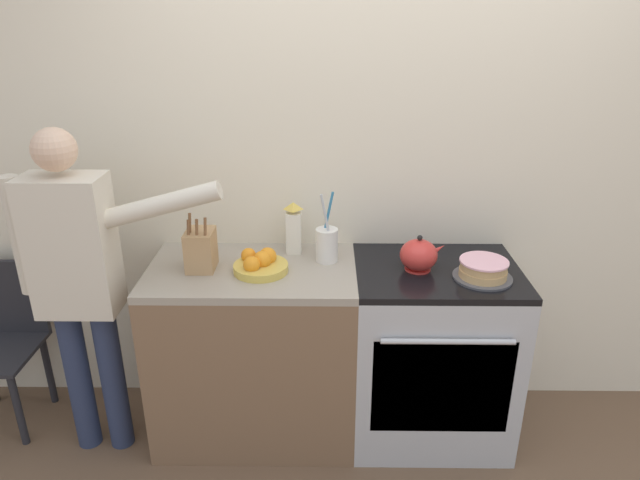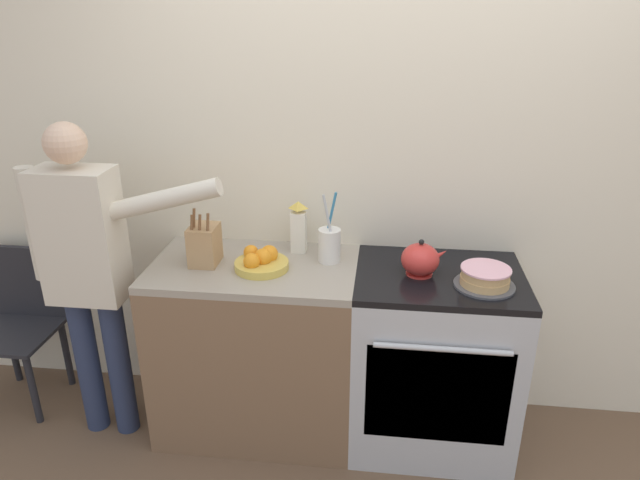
# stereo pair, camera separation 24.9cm
# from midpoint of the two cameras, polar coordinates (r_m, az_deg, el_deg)

# --- Properties ---
(ground_plane) EXTENTS (16.00, 16.00, 0.00)m
(ground_plane) POSITION_cam_midpoint_polar(r_m,az_deg,el_deg) (2.85, 8.44, -22.10)
(ground_plane) COLOR brown
(wall_back) EXTENTS (8.00, 0.04, 2.60)m
(wall_back) POSITION_cam_midpoint_polar(r_m,az_deg,el_deg) (2.73, 9.78, 7.51)
(wall_back) COLOR silver
(wall_back) RESTS_ON ground_plane
(counter_cabinet) EXTENTS (0.95, 0.58, 0.89)m
(counter_cabinet) POSITION_cam_midpoint_polar(r_m,az_deg,el_deg) (2.83, -3.73, -10.68)
(counter_cabinet) COLOR brown
(counter_cabinet) RESTS_ON ground_plane
(stove_range) EXTENTS (0.74, 0.61, 0.89)m
(stove_range) POSITION_cam_midpoint_polar(r_m,az_deg,el_deg) (2.82, 13.77, -11.55)
(stove_range) COLOR #B7BABF
(stove_range) RESTS_ON ground_plane
(layer_cake) EXTENTS (0.26, 0.26, 0.09)m
(layer_cake) POSITION_cam_midpoint_polar(r_m,az_deg,el_deg) (2.53, 18.92, -3.66)
(layer_cake) COLOR #4C4C51
(layer_cake) RESTS_ON stove_range
(tea_kettle) EXTENTS (0.20, 0.17, 0.17)m
(tea_kettle) POSITION_cam_midpoint_polar(r_m,az_deg,el_deg) (2.55, 12.80, -1.99)
(tea_kettle) COLOR red
(tea_kettle) RESTS_ON stove_range
(knife_block) EXTENTS (0.12, 0.15, 0.26)m
(knife_block) POSITION_cam_midpoint_polar(r_m,az_deg,el_deg) (2.62, -8.84, -0.50)
(knife_block) COLOR tan
(knife_block) RESTS_ON counter_cabinet
(utensil_crock) EXTENTS (0.10, 0.10, 0.33)m
(utensil_crock) POSITION_cam_midpoint_polar(r_m,az_deg,el_deg) (2.62, 3.68, -0.49)
(utensil_crock) COLOR silver
(utensil_crock) RESTS_ON counter_cabinet
(fruit_bowl) EXTENTS (0.24, 0.24, 0.10)m
(fruit_bowl) POSITION_cam_midpoint_polar(r_m,az_deg,el_deg) (2.56, -3.17, -2.18)
(fruit_bowl) COLOR gold
(fruit_bowl) RESTS_ON counter_cabinet
(milk_carton) EXTENTS (0.07, 0.07, 0.25)m
(milk_carton) POSITION_cam_midpoint_polar(r_m,az_deg,el_deg) (2.71, 0.48, 1.18)
(milk_carton) COLOR white
(milk_carton) RESTS_ON counter_cabinet
(person_baker) EXTENTS (0.90, 0.20, 1.55)m
(person_baker) POSITION_cam_midpoint_polar(r_m,az_deg,el_deg) (2.71, -19.84, -2.16)
(person_baker) COLOR #283351
(person_baker) RESTS_ON ground_plane
(dining_chair) EXTENTS (0.40, 0.40, 0.83)m
(dining_chair) POSITION_cam_midpoint_polar(r_m,az_deg,el_deg) (3.36, -25.80, -6.88)
(dining_chair) COLOR #232328
(dining_chair) RESTS_ON ground_plane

